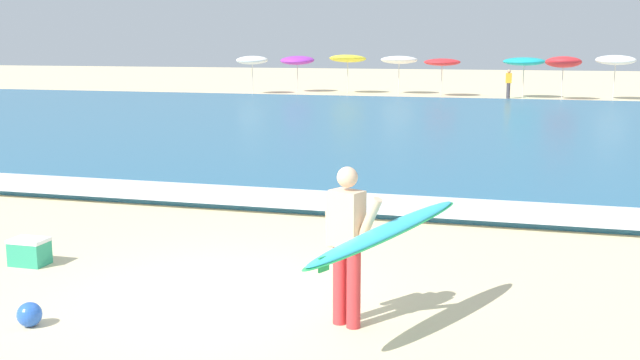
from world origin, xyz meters
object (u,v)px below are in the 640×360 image
at_px(beach_umbrella_5, 524,62).
at_px(beach_umbrella_6, 563,62).
at_px(beach_ball, 29,314).
at_px(beach_umbrella_0, 252,60).
at_px(cooler_box, 30,252).
at_px(beach_umbrella_7, 616,60).
at_px(beach_umbrella_2, 348,59).
at_px(beachgoer_near_row_left, 509,83).
at_px(beach_umbrella_4, 442,62).
at_px(beach_umbrella_1, 297,60).
at_px(beach_umbrella_3, 399,60).
at_px(surfer_with_board, 365,236).

height_order(beach_umbrella_5, beach_umbrella_6, beach_umbrella_6).
height_order(beach_umbrella_5, beach_ball, beach_umbrella_5).
bearing_deg(beach_umbrella_0, cooler_box, -74.11).
distance_m(beach_umbrella_0, beach_ball, 37.67).
relative_size(beach_umbrella_5, beach_umbrella_7, 0.95).
distance_m(beach_umbrella_2, beach_umbrella_7, 15.10).
height_order(beach_umbrella_6, beachgoer_near_row_left, beach_umbrella_6).
bearing_deg(beach_umbrella_5, beach_umbrella_0, -177.28).
distance_m(beach_umbrella_2, beach_umbrella_4, 5.94).
distance_m(beach_umbrella_4, beach_umbrella_6, 6.64).
xyz_separation_m(beach_umbrella_1, beach_umbrella_3, (6.39, -0.09, 0.07)).
height_order(beachgoer_near_row_left, cooler_box, beachgoer_near_row_left).
bearing_deg(beach_umbrella_5, beach_ball, -97.11).
bearing_deg(beach_umbrella_6, beach_umbrella_2, 169.19).
xyz_separation_m(beach_umbrella_3, beachgoer_near_row_left, (6.46, -2.16, -1.16)).
bearing_deg(beach_umbrella_3, beach_ball, -86.04).
xyz_separation_m(beach_umbrella_2, beach_umbrella_7, (15.02, -1.50, 0.03)).
relative_size(beachgoer_near_row_left, beach_ball, 5.94).
xyz_separation_m(beach_umbrella_2, beach_ball, (5.75, -38.02, -1.94)).
height_order(beach_umbrella_1, cooler_box, beach_umbrella_1).
distance_m(beach_umbrella_0, beach_umbrella_6, 17.72).
height_order(beach_umbrella_3, beachgoer_near_row_left, beach_umbrella_3).
relative_size(beach_umbrella_0, beach_umbrella_6, 0.96).
bearing_deg(beach_umbrella_3, surfer_with_board, -80.69).
xyz_separation_m(beach_umbrella_1, beachgoer_near_row_left, (12.85, -2.25, -1.10)).
bearing_deg(beach_umbrella_7, beach_ball, -104.25).
bearing_deg(cooler_box, beach_umbrella_3, 91.90).
bearing_deg(beach_umbrella_2, beach_umbrella_0, -158.85).
height_order(beach_umbrella_0, beach_umbrella_1, beach_umbrella_1).
height_order(beach_umbrella_4, beach_umbrella_5, beach_umbrella_5).
distance_m(beach_umbrella_1, beachgoer_near_row_left, 13.09).
bearing_deg(beach_umbrella_3, beachgoer_near_row_left, -18.53).
height_order(beach_umbrella_2, beachgoer_near_row_left, beach_umbrella_2).
bearing_deg(beach_umbrella_6, cooler_box, -103.42).
xyz_separation_m(beach_umbrella_1, beach_umbrella_4, (9.10, -1.47, -0.01)).
relative_size(beach_umbrella_7, beach_ball, 9.14).
xyz_separation_m(beach_umbrella_3, beach_ball, (2.64, -38.22, -1.88)).
height_order(beach_umbrella_2, beach_umbrella_3, beach_umbrella_2).
relative_size(beach_umbrella_6, beachgoer_near_row_left, 1.51).
height_order(beach_umbrella_4, beach_umbrella_6, beach_umbrella_6).
distance_m(surfer_with_board, cooler_box, 5.11).
bearing_deg(beach_umbrella_0, beach_ball, -72.80).
distance_m(beach_umbrella_0, beach_umbrella_4, 11.23).
distance_m(beach_umbrella_3, beachgoer_near_row_left, 6.91).
bearing_deg(beach_ball, beach_umbrella_2, 98.60).
relative_size(beach_umbrella_1, beach_umbrella_3, 1.00).
bearing_deg(beach_ball, beach_umbrella_6, 79.51).
height_order(surfer_with_board, beach_umbrella_3, beach_umbrella_3).
bearing_deg(beachgoer_near_row_left, beach_umbrella_3, 161.47).
bearing_deg(beach_umbrella_3, beach_umbrella_1, 179.22).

